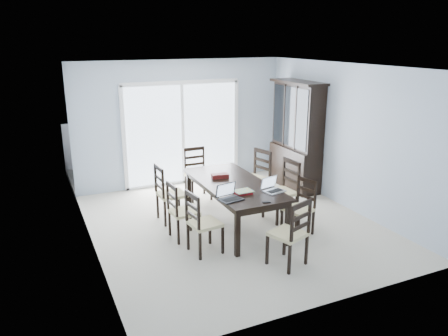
{
  "coord_description": "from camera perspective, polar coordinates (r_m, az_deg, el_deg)",
  "views": [
    {
      "loc": [
        -2.94,
        -6.06,
        3.02
      ],
      "look_at": [
        -0.17,
        0.0,
        1.02
      ],
      "focal_mm": 35.0,
      "sensor_mm": 36.0,
      "label": 1
    }
  ],
  "objects": [
    {
      "name": "railing",
      "position": [
        11.24,
        -8.77,
        3.81
      ],
      "size": [
        4.5,
        0.06,
        1.1
      ],
      "primitive_type": "cube",
      "color": "#99999E",
      "rests_on": "balcony"
    },
    {
      "name": "chair_end_far",
      "position": [
        8.48,
        -3.64,
        0.09
      ],
      "size": [
        0.43,
        0.44,
        1.14
      ],
      "rotation": [
        0.0,
        0.0,
        3.13
      ],
      "color": "black",
      "rests_on": "floor"
    },
    {
      "name": "laptop_silver",
      "position": [
        6.72,
        6.61,
        -2.66
      ],
      "size": [
        0.36,
        0.29,
        0.22
      ],
      "rotation": [
        0.0,
        0.0,
        0.23
      ],
      "color": "silver",
      "rests_on": "dining_table"
    },
    {
      "name": "chair_right_mid",
      "position": [
        7.51,
        8.02,
        -2.01
      ],
      "size": [
        0.5,
        0.49,
        1.19
      ],
      "rotation": [
        0.0,
        0.0,
        1.67
      ],
      "color": "black",
      "rests_on": "floor"
    },
    {
      "name": "balcony",
      "position": [
        10.47,
        -7.11,
        -0.49
      ],
      "size": [
        4.5,
        2.0,
        0.1
      ],
      "primitive_type": "cube",
      "color": "gray",
      "rests_on": "ground"
    },
    {
      "name": "chair_left_near",
      "position": [
        6.25,
        -3.27,
        -6.32
      ],
      "size": [
        0.47,
        0.46,
        1.09
      ],
      "rotation": [
        0.0,
        0.0,
        -1.45
      ],
      "color": "black",
      "rests_on": "floor"
    },
    {
      "name": "chair_right_far",
      "position": [
        8.19,
        4.46,
        -0.39
      ],
      "size": [
        0.56,
        0.55,
        1.17
      ],
      "rotation": [
        0.0,
        0.0,
        1.86
      ],
      "color": "black",
      "rests_on": "floor"
    },
    {
      "name": "chair_left_far",
      "position": [
        7.38,
        -7.61,
        -2.52
      ],
      "size": [
        0.46,
        0.45,
        1.15
      ],
      "rotation": [
        0.0,
        0.0,
        -1.54
      ],
      "color": "black",
      "rests_on": "floor"
    },
    {
      "name": "chair_end_near",
      "position": [
        5.95,
        9.1,
        -7.59
      ],
      "size": [
        0.54,
        0.55,
        1.12
      ],
      "rotation": [
        0.0,
        0.0,
        0.35
      ],
      "color": "black",
      "rests_on": "floor"
    },
    {
      "name": "chair_right_near",
      "position": [
        7.03,
        10.17,
        -4.21
      ],
      "size": [
        0.48,
        0.47,
        1.03
      ],
      "rotation": [
        0.0,
        0.0,
        1.83
      ],
      "color": "black",
      "rests_on": "floor"
    },
    {
      "name": "back_wall",
      "position": [
        9.22,
        -5.51,
        5.87
      ],
      "size": [
        4.5,
        0.02,
        2.6
      ],
      "primitive_type": "cube",
      "color": "#A7B6C8",
      "rests_on": "floor"
    },
    {
      "name": "chair_left_mid",
      "position": [
        6.72,
        -5.96,
        -4.84
      ],
      "size": [
        0.43,
        0.42,
        1.06
      ],
      "rotation": [
        0.0,
        0.0,
        -1.51
      ],
      "color": "black",
      "rests_on": "floor"
    },
    {
      "name": "book_stack",
      "position": [
        6.62,
        2.5,
        -3.15
      ],
      "size": [
        0.29,
        0.23,
        0.05
      ],
      "rotation": [
        0.0,
        0.0,
        -0.08
      ],
      "color": "maroon",
      "rests_on": "dining_table"
    },
    {
      "name": "ceiling",
      "position": [
        6.75,
        1.37,
        13.13
      ],
      "size": [
        5.0,
        5.0,
        0.0
      ],
      "primitive_type": "plane",
      "rotation": [
        3.14,
        0.0,
        0.0
      ],
      "color": "white",
      "rests_on": "back_wall"
    },
    {
      "name": "china_hutch",
      "position": [
        9.05,
        9.43,
        4.04
      ],
      "size": [
        0.5,
        1.38,
        2.2
      ],
      "color": "black",
      "rests_on": "floor"
    },
    {
      "name": "cell_phone",
      "position": [
        6.3,
        5.55,
        -4.46
      ],
      "size": [
        0.12,
        0.08,
        0.01
      ],
      "primitive_type": "cube",
      "rotation": [
        0.0,
        0.0,
        -0.24
      ],
      "color": "black",
      "rests_on": "dining_table"
    },
    {
      "name": "wall_right",
      "position": [
        8.16,
        15.7,
        3.91
      ],
      "size": [
        0.02,
        5.0,
        2.6
      ],
      "primitive_type": "cube",
      "color": "#A7B6C8",
      "rests_on": "floor"
    },
    {
      "name": "game_box",
      "position": [
        7.34,
        -0.53,
        -1.04
      ],
      "size": [
        0.3,
        0.19,
        0.07
      ],
      "primitive_type": "cube",
      "rotation": [
        0.0,
        0.0,
        -0.18
      ],
      "color": "#460F0E",
      "rests_on": "dining_table"
    },
    {
      "name": "dining_table",
      "position": [
        7.14,
        1.26,
        -2.51
      ],
      "size": [
        1.0,
        2.2,
        0.75
      ],
      "color": "black",
      "rests_on": "floor"
    },
    {
      "name": "wall_left",
      "position": [
        6.34,
        -17.35,
        0.18
      ],
      "size": [
        0.02,
        5.0,
        2.6
      ],
      "primitive_type": "cube",
      "color": "#A7B6C8",
      "rests_on": "floor"
    },
    {
      "name": "laptop_dark",
      "position": [
        6.34,
        0.93,
        -3.74
      ],
      "size": [
        0.37,
        0.29,
        0.23
      ],
      "rotation": [
        0.0,
        0.0,
        0.18
      ],
      "color": "black",
      "rests_on": "dining_table"
    },
    {
      "name": "hot_tub",
      "position": [
        10.35,
        -9.7,
        2.03
      ],
      "size": [
        1.8,
        1.63,
        0.88
      ],
      "rotation": [
        0.0,
        0.0,
        0.07
      ],
      "color": "brown",
      "rests_on": "balcony"
    },
    {
      "name": "floor",
      "position": [
        7.38,
        1.23,
        -7.44
      ],
      "size": [
        5.0,
        5.0,
        0.0
      ],
      "primitive_type": "plane",
      "color": "beige",
      "rests_on": "ground"
    },
    {
      "name": "sliding_door",
      "position": [
        9.24,
        -5.43,
        4.54
      ],
      "size": [
        2.52,
        0.05,
        2.18
      ],
      "color": "silver",
      "rests_on": "floor"
    }
  ]
}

